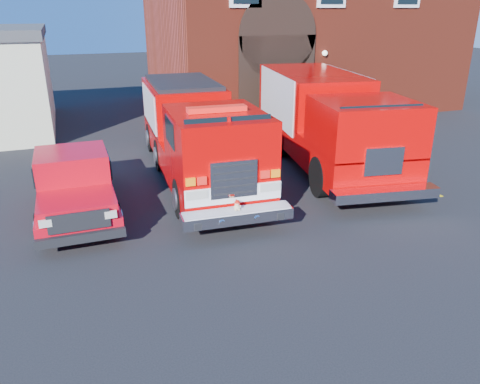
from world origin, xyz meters
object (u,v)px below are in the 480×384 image
object	(u,v)px
pickup_truck	(74,182)
secondary_truck	(325,117)
fire_engine	(196,132)
fire_station	(298,24)

from	to	relation	value
pickup_truck	secondary_truck	world-z (taller)	secondary_truck
fire_engine	secondary_truck	bearing A→B (deg)	-1.01
fire_station	fire_engine	xyz separation A→B (m)	(-8.65, -10.27, -2.81)
fire_station	fire_engine	world-z (taller)	fire_station
fire_engine	pickup_truck	size ratio (longest dim) A/B	1.74
fire_station	fire_engine	bearing A→B (deg)	-130.10
pickup_truck	secondary_truck	size ratio (longest dim) A/B	0.56
pickup_truck	secondary_truck	distance (m)	8.50
fire_station	fire_engine	distance (m)	13.71
secondary_truck	fire_station	bearing A→B (deg)	68.44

